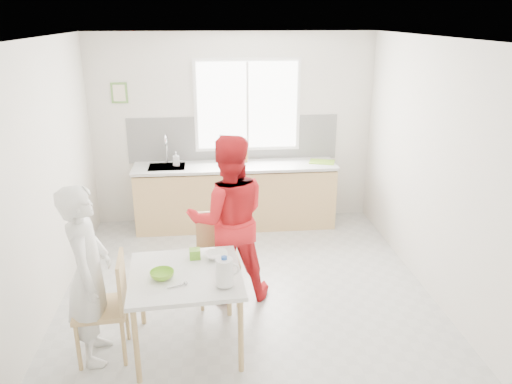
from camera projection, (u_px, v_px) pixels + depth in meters
ground at (247, 295)px, 5.47m from camera, size 4.50×4.50×0.00m
room_shell at (246, 150)px, 4.92m from camera, size 4.50×4.50×4.50m
window at (247, 105)px, 7.01m from camera, size 1.50×0.06×1.30m
backsplash at (234, 139)px, 7.16m from camera, size 3.00×0.02×0.65m
picture_frame at (119, 93)px, 6.78m from camera, size 0.22×0.03×0.28m
kitchen_counter at (235, 198)px, 7.16m from camera, size 2.84×0.64×1.37m
dining_table at (186, 281)px, 4.42m from camera, size 1.04×1.04×0.75m
chair_left at (109, 303)px, 4.37m from camera, size 0.47×0.47×0.96m
chair_far at (217, 253)px, 5.29m from camera, size 0.46×0.46×0.95m
person_white at (89, 275)px, 4.25m from camera, size 0.43×0.62×1.62m
person_red at (229, 219)px, 5.19m from camera, size 0.91×0.74×1.79m
bowl_green at (162, 275)px, 4.31m from camera, size 0.22×0.22×0.07m
bowl_white at (217, 255)px, 4.67m from camera, size 0.22×0.22×0.05m
milk_jug at (225, 272)px, 4.14m from camera, size 0.20×0.15×0.26m
green_box at (195, 254)px, 4.66m from camera, size 0.11×0.11×0.09m
spoon at (177, 286)px, 4.18m from camera, size 0.15×0.08×0.01m
cutting_board at (322, 162)px, 7.10m from camera, size 0.41×0.35×0.01m
wine_bottle_a at (221, 151)px, 7.08m from camera, size 0.07×0.07×0.32m
wine_bottle_b at (235, 153)px, 7.02m from camera, size 0.07×0.07×0.30m
jar_amber at (246, 157)px, 7.08m from camera, size 0.06×0.06×0.16m
soap_bottle at (176, 158)px, 6.93m from camera, size 0.09×0.09×0.20m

